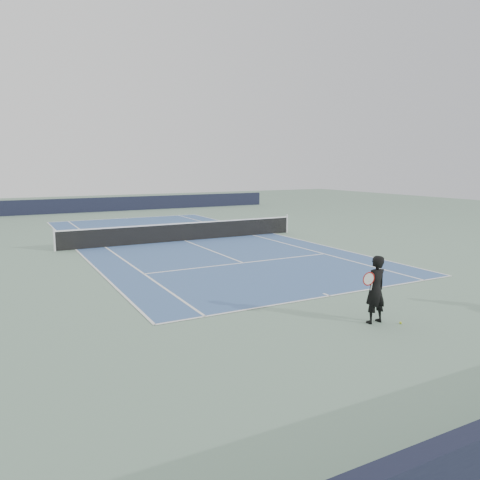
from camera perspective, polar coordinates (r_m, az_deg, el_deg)
name	(u,v)px	position (r m, az deg, el deg)	size (l,w,h in m)	color
ground	(185,241)	(24.66, -6.73, -0.10)	(80.00, 80.00, 0.00)	slate
court_surface	(185,241)	(24.66, -6.73, -0.09)	(10.97, 23.77, 0.01)	#3B5B8D
tennis_net	(185,231)	(24.59, -6.75, 1.06)	(12.90, 0.10, 1.07)	silver
windscreen_far	(108,204)	(41.65, -15.82, 4.20)	(30.00, 0.25, 1.20)	black
tennis_player	(375,289)	(12.19, 16.15, -5.81)	(0.79, 0.50, 1.73)	black
tennis_ball	(401,323)	(12.52, 18.99, -9.52)	(0.07, 0.07, 0.07)	#C2D92C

